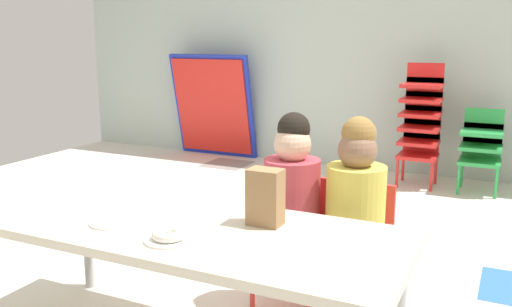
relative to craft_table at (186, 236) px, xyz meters
The scene contains 12 objects.
ground_plane 0.92m from the craft_table, 98.64° to the left, with size 6.67×5.43×0.02m.
back_wall 3.58m from the craft_table, 91.80° to the left, with size 6.67×0.10×2.75m, color #B2C1B7.
craft_table is the anchor object (origin of this frame).
seated_child_near_camera 0.61m from the craft_table, 69.50° to the left, with size 0.33×0.33×0.92m.
seated_child_middle_seat 0.77m from the craft_table, 48.09° to the left, with size 0.32×0.31×0.92m.
kid_chair_red_stack 3.06m from the craft_table, 82.56° to the left, with size 0.32×0.30×1.04m.
kid_chair_green_stack 3.16m from the craft_table, 73.70° to the left, with size 0.32×0.30×0.68m.
folded_activity_table 3.72m from the craft_table, 118.40° to the left, with size 0.90×0.29×1.09m.
paper_bag_brown 0.35m from the craft_table, 26.22° to the left, with size 0.13×0.09×0.22m, color #9E754C.
paper_plate_near_edge 0.18m from the craft_table, 77.18° to the right, with size 0.18×0.18×0.01m, color white.
paper_plate_center_table 0.29m from the craft_table, 157.71° to the right, with size 0.18×0.18×0.01m, color white.
donut_powdered_on_plate 0.19m from the craft_table, 77.18° to the right, with size 0.12×0.12×0.04m, color white.
Camera 1 is at (1.22, -2.44, 1.26)m, focal length 38.25 mm.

